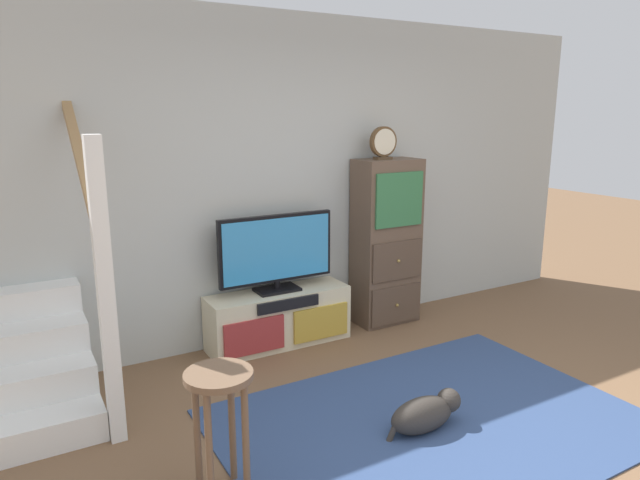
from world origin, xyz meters
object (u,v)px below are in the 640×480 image
(television, at_px, (276,251))
(side_cabinet, at_px, (386,242))
(media_console, at_px, (279,318))
(bar_stool_near, at_px, (220,405))
(desk_clock, at_px, (383,143))
(dog, at_px, (426,413))

(television, height_order, side_cabinet, side_cabinet)
(media_console, height_order, side_cabinet, side_cabinet)
(side_cabinet, relative_size, bar_stool_near, 2.20)
(side_cabinet, xyz_separation_m, desk_clock, (-0.07, -0.02, 0.90))
(media_console, relative_size, television, 1.21)
(bar_stool_near, bearing_deg, side_cabinet, 36.34)
(television, distance_m, side_cabinet, 1.10)
(desk_clock, distance_m, dog, 2.38)
(side_cabinet, bearing_deg, bar_stool_near, -143.66)
(television, xyz_separation_m, desk_clock, (1.02, -0.03, 0.84))
(media_console, distance_m, desk_clock, 1.75)
(bar_stool_near, bearing_deg, dog, -1.81)
(television, bearing_deg, bar_stool_near, -123.78)
(media_console, relative_size, desk_clock, 4.23)
(media_console, xyz_separation_m, desk_clock, (1.02, -0.00, 1.42))
(media_console, xyz_separation_m, side_cabinet, (1.10, 0.01, 0.52))
(side_cabinet, xyz_separation_m, bar_stool_near, (-2.18, -1.60, -0.24))
(side_cabinet, bearing_deg, media_console, -179.47)
(dog, bearing_deg, desk_clock, 63.40)
(media_console, xyz_separation_m, television, (0.00, 0.02, 0.57))
(desk_clock, relative_size, bar_stool_near, 0.41)
(media_console, bearing_deg, bar_stool_near, -124.18)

